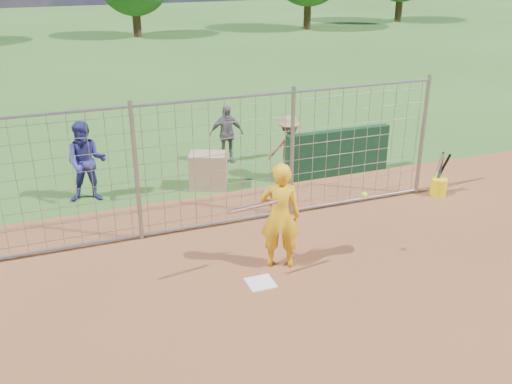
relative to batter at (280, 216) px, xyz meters
name	(u,v)px	position (x,y,z in m)	size (l,w,h in m)	color
ground	(256,277)	(-0.51, -0.24, -0.92)	(100.00, 100.00, 0.00)	#2D591E
home_plate	(261,283)	(-0.51, -0.44, -0.91)	(0.43, 0.43, 0.02)	silver
dugout_wall	(338,153)	(2.89, 3.36, -0.37)	(2.60, 0.20, 1.10)	#11381E
batter	(280,216)	(0.00, 0.00, 0.00)	(0.67, 0.44, 1.84)	gold
bystander_a	(87,162)	(-2.70, 3.90, -0.06)	(0.84, 0.65, 1.73)	navy
bystander_b	(226,134)	(0.75, 5.15, -0.20)	(0.85, 0.35, 1.44)	slate
bystander_c	(289,147)	(1.76, 3.63, -0.18)	(0.96, 0.55, 1.49)	#977652
equipment_bin	(208,171)	(-0.16, 3.69, -0.52)	(0.80, 0.55, 0.80)	tan
equipment_in_play	(282,204)	(-0.13, -0.35, 0.39)	(2.40, 0.20, 0.17)	silver
bucket_with_bats	(439,184)	(4.38, 1.52, -0.68)	(0.34, 0.40, 0.98)	yellow
backstop_fence	(218,165)	(-0.51, 1.76, 0.34)	(9.08, 0.08, 2.60)	gray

